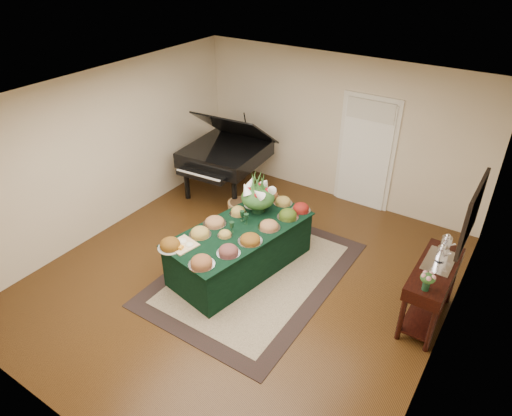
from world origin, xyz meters
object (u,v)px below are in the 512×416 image
Objects in this scene: floral_centerpiece at (258,194)px; grand_piano at (225,153)px; buffet_table at (241,248)px; mahogany_sideboard at (433,280)px.

grand_piano is at bearing 141.21° from floral_centerpiece.
floral_centerpiece reaches higher than buffet_table.
mahogany_sideboard is at bearing 9.53° from buffet_table.
floral_centerpiece is 2.74m from mahogany_sideboard.
floral_centerpiece is at bearing 94.91° from buffet_table.
floral_centerpiece is (-0.05, 0.55, 0.67)m from buffet_table.
buffet_table is at bearing -170.47° from mahogany_sideboard.
mahogany_sideboard is (2.71, -0.10, -0.36)m from floral_centerpiece.
buffet_table is 2.45m from grand_piano.
floral_centerpiece is at bearing -38.79° from grand_piano.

